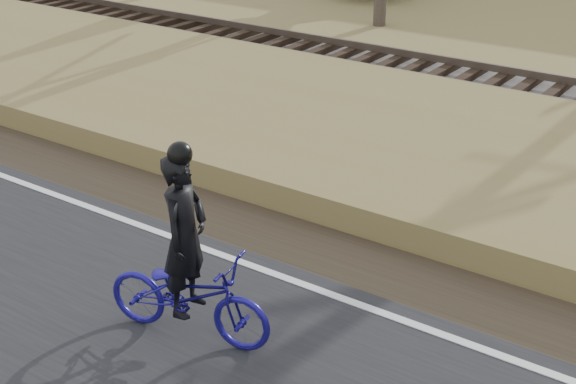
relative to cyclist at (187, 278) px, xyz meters
The scene contains 7 objects.
ground 5.35m from the cyclist, 164.57° to the left, with size 120.00×120.00×0.00m, color olive.
edge_line 5.40m from the cyclist, 162.51° to the left, with size 120.00×0.12×0.01m, color silver.
shoulder 5.78m from the cyclist, 152.93° to the left, with size 120.00×1.60×0.04m, color #473A2B.
embankment 7.61m from the cyclist, 132.31° to the left, with size 120.00×5.00×0.44m, color olive.
ballast 10.72m from the cyclist, 118.48° to the left, with size 120.00×3.00×0.45m, color slate.
railroad 10.71m from the cyclist, 118.48° to the left, with size 120.00×2.40×0.29m.
cyclist is the anchor object (origin of this frame).
Camera 1 is at (10.27, -6.92, 5.29)m, focal length 50.00 mm.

